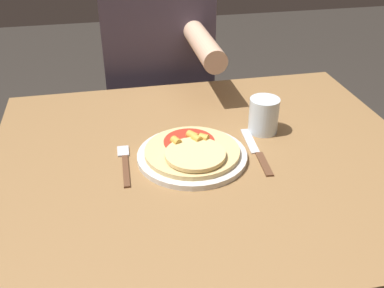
{
  "coord_description": "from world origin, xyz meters",
  "views": [
    {
      "loc": [
        -0.23,
        -0.9,
        1.36
      ],
      "look_at": [
        -0.04,
        0.0,
        0.81
      ],
      "focal_mm": 42.0,
      "sensor_mm": 36.0,
      "label": 1
    }
  ],
  "objects_px": {
    "dining_table": "(208,195)",
    "pizza": "(193,151)",
    "plate": "(192,156)",
    "fork": "(125,162)",
    "drinking_glass": "(264,115)",
    "person_diner": "(158,76)",
    "knife": "(257,152)"
  },
  "relations": [
    {
      "from": "plate",
      "to": "pizza",
      "type": "relative_size",
      "value": 1.16
    },
    {
      "from": "dining_table",
      "to": "person_diner",
      "type": "distance_m",
      "value": 0.65
    },
    {
      "from": "dining_table",
      "to": "knife",
      "type": "bearing_deg",
      "value": -3.05
    },
    {
      "from": "plate",
      "to": "fork",
      "type": "distance_m",
      "value": 0.16
    },
    {
      "from": "dining_table",
      "to": "knife",
      "type": "height_order",
      "value": "knife"
    },
    {
      "from": "dining_table",
      "to": "drinking_glass",
      "type": "relative_size",
      "value": 11.13
    },
    {
      "from": "plate",
      "to": "drinking_glass",
      "type": "xyz_separation_m",
      "value": [
        0.21,
        0.09,
        0.04
      ]
    },
    {
      "from": "dining_table",
      "to": "plate",
      "type": "height_order",
      "value": "plate"
    },
    {
      "from": "dining_table",
      "to": "pizza",
      "type": "relative_size",
      "value": 4.58
    },
    {
      "from": "dining_table",
      "to": "pizza",
      "type": "height_order",
      "value": "pizza"
    },
    {
      "from": "dining_table",
      "to": "fork",
      "type": "xyz_separation_m",
      "value": [
        -0.21,
        0.01,
        0.12
      ]
    },
    {
      "from": "fork",
      "to": "drinking_glass",
      "type": "xyz_separation_m",
      "value": [
        0.38,
        0.08,
        0.04
      ]
    },
    {
      "from": "knife",
      "to": "dining_table",
      "type": "bearing_deg",
      "value": 176.95
    },
    {
      "from": "pizza",
      "to": "person_diner",
      "type": "height_order",
      "value": "person_diner"
    },
    {
      "from": "pizza",
      "to": "drinking_glass",
      "type": "height_order",
      "value": "drinking_glass"
    },
    {
      "from": "dining_table",
      "to": "drinking_glass",
      "type": "bearing_deg",
      "value": 29.18
    },
    {
      "from": "fork",
      "to": "drinking_glass",
      "type": "relative_size",
      "value": 1.85
    },
    {
      "from": "drinking_glass",
      "to": "person_diner",
      "type": "bearing_deg",
      "value": 110.65
    },
    {
      "from": "dining_table",
      "to": "person_diner",
      "type": "relative_size",
      "value": 0.86
    },
    {
      "from": "plate",
      "to": "drinking_glass",
      "type": "height_order",
      "value": "drinking_glass"
    },
    {
      "from": "dining_table",
      "to": "fork",
      "type": "bearing_deg",
      "value": 176.88
    },
    {
      "from": "dining_table",
      "to": "pizza",
      "type": "distance_m",
      "value": 0.15
    },
    {
      "from": "fork",
      "to": "person_diner",
      "type": "relative_size",
      "value": 0.14
    },
    {
      "from": "fork",
      "to": "drinking_glass",
      "type": "bearing_deg",
      "value": 12.6
    },
    {
      "from": "knife",
      "to": "plate",
      "type": "bearing_deg",
      "value": 177.17
    },
    {
      "from": "knife",
      "to": "person_diner",
      "type": "relative_size",
      "value": 0.18
    },
    {
      "from": "fork",
      "to": "knife",
      "type": "xyz_separation_m",
      "value": [
        0.33,
        -0.02,
        0.0
      ]
    },
    {
      "from": "plate",
      "to": "drinking_glass",
      "type": "bearing_deg",
      "value": 23.71
    },
    {
      "from": "pizza",
      "to": "dining_table",
      "type": "bearing_deg",
      "value": 4.67
    },
    {
      "from": "dining_table",
      "to": "pizza",
      "type": "bearing_deg",
      "value": -175.33
    },
    {
      "from": "pizza",
      "to": "knife",
      "type": "distance_m",
      "value": 0.16
    },
    {
      "from": "dining_table",
      "to": "plate",
      "type": "distance_m",
      "value": 0.13
    }
  ]
}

